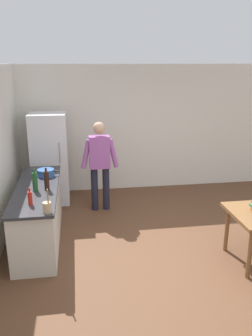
{
  "coord_description": "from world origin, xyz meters",
  "views": [
    {
      "loc": [
        -1.37,
        -4.29,
        2.73
      ],
      "look_at": [
        -0.58,
        1.01,
        1.07
      ],
      "focal_mm": 36.68,
      "sensor_mm": 36.0,
      "label": 1
    }
  ],
  "objects_px": {
    "bottle_sauce_red": "(30,198)",
    "refrigerator": "(50,159)",
    "person": "(100,161)",
    "bottle_wine_dark": "(47,180)",
    "cooking_pot": "(46,173)",
    "bottle_wine_green": "(35,182)",
    "utensil_jar": "(47,207)"
  },
  "relations": [
    {
      "from": "person",
      "to": "bottle_sauce_red",
      "type": "bearing_deg",
      "value": -121.3
    },
    {
      "from": "cooking_pot",
      "to": "bottle_sauce_red",
      "type": "relative_size",
      "value": 1.67
    },
    {
      "from": "cooking_pot",
      "to": "utensil_jar",
      "type": "distance_m",
      "value": 1.5
    },
    {
      "from": "bottle_sauce_red",
      "to": "refrigerator",
      "type": "bearing_deg",
      "value": 87.26
    },
    {
      "from": "bottle_wine_dark",
      "to": "bottle_sauce_red",
      "type": "bearing_deg",
      "value": -108.1
    },
    {
      "from": "cooking_pot",
      "to": "utensil_jar",
      "type": "bearing_deg",
      "value": -85.24
    },
    {
      "from": "cooking_pot",
      "to": "bottle_wine_dark",
      "type": "xyz_separation_m",
      "value": [
        0.06,
        -0.65,
        0.09
      ]
    },
    {
      "from": "refrigerator",
      "to": "utensil_jar",
      "type": "xyz_separation_m",
      "value": [
        0.13,
        -2.59,
        0.08
      ]
    },
    {
      "from": "utensil_jar",
      "to": "bottle_wine_green",
      "type": "height_order",
      "value": "bottle_wine_green"
    },
    {
      "from": "person",
      "to": "bottle_wine_dark",
      "type": "distance_m",
      "value": 1.48
    },
    {
      "from": "person",
      "to": "cooking_pot",
      "type": "xyz_separation_m",
      "value": [
        -0.94,
        -0.54,
        -0.02
      ]
    },
    {
      "from": "cooking_pot",
      "to": "utensil_jar",
      "type": "xyz_separation_m",
      "value": [
        0.12,
        -1.49,
        0.02
      ]
    },
    {
      "from": "person",
      "to": "bottle_sauce_red",
      "type": "relative_size",
      "value": 7.08
    },
    {
      "from": "bottle_wine_green",
      "to": "person",
      "type": "bearing_deg",
      "value": 49.43
    },
    {
      "from": "person",
      "to": "bottle_wine_green",
      "type": "relative_size",
      "value": 5.0
    },
    {
      "from": "bottle_sauce_red",
      "to": "cooking_pot",
      "type": "bearing_deg",
      "value": 84.44
    },
    {
      "from": "refrigerator",
      "to": "cooking_pot",
      "type": "relative_size",
      "value": 4.5
    },
    {
      "from": "person",
      "to": "refrigerator",
      "type": "bearing_deg",
      "value": 149.77
    },
    {
      "from": "bottle_wine_green",
      "to": "refrigerator",
      "type": "bearing_deg",
      "value": 86.9
    },
    {
      "from": "refrigerator",
      "to": "bottle_wine_dark",
      "type": "distance_m",
      "value": 1.75
    },
    {
      "from": "cooking_pot",
      "to": "utensil_jar",
      "type": "height_order",
      "value": "utensil_jar"
    },
    {
      "from": "person",
      "to": "cooking_pot",
      "type": "distance_m",
      "value": 1.09
    },
    {
      "from": "bottle_wine_green",
      "to": "utensil_jar",
      "type": "bearing_deg",
      "value": -74.43
    },
    {
      "from": "bottle_wine_green",
      "to": "bottle_wine_dark",
      "type": "distance_m",
      "value": 0.17
    },
    {
      "from": "utensil_jar",
      "to": "refrigerator",
      "type": "bearing_deg",
      "value": 92.9
    },
    {
      "from": "cooking_pot",
      "to": "bottle_sauce_red",
      "type": "height_order",
      "value": "bottle_sauce_red"
    },
    {
      "from": "bottle_wine_green",
      "to": "bottle_wine_dark",
      "type": "height_order",
      "value": "same"
    },
    {
      "from": "bottle_wine_dark",
      "to": "utensil_jar",
      "type": "bearing_deg",
      "value": -85.89
    },
    {
      "from": "cooking_pot",
      "to": "bottle_wine_green",
      "type": "distance_m",
      "value": 0.69
    },
    {
      "from": "refrigerator",
      "to": "person",
      "type": "bearing_deg",
      "value": -30.23
    },
    {
      "from": "cooking_pot",
      "to": "bottle_sauce_red",
      "type": "distance_m",
      "value": 1.21
    },
    {
      "from": "utensil_jar",
      "to": "bottle_sauce_red",
      "type": "xyz_separation_m",
      "value": [
        -0.24,
        0.29,
        0.02
      ]
    }
  ]
}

